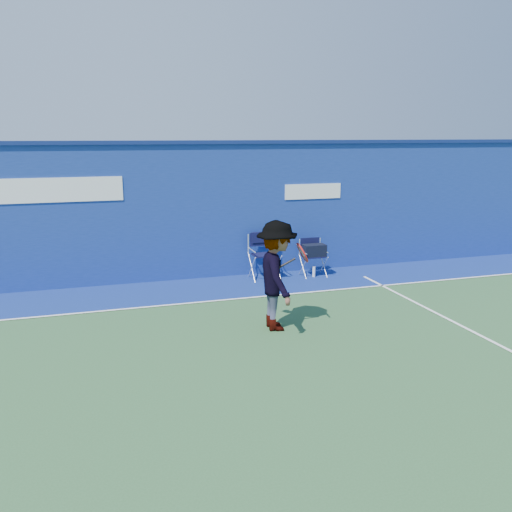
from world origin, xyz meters
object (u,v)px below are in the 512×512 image
object	(u,v)px
water_bottle	(314,272)
tennis_player	(277,276)
directors_chair_right	(313,261)
directors_chair_left	(264,264)

from	to	relation	value
water_bottle	tennis_player	world-z (taller)	tennis_player
directors_chair_right	tennis_player	xyz separation A→B (m)	(-1.96, -3.01, 0.56)
directors_chair_right	water_bottle	size ratio (longest dim) A/B	3.41
directors_chair_right	tennis_player	distance (m)	3.64
directors_chair_right	tennis_player	size ratio (longest dim) A/B	0.47
directors_chair_left	directors_chair_right	world-z (taller)	directors_chair_left
water_bottle	tennis_player	bearing A→B (deg)	-123.54
water_bottle	directors_chair_left	bearing A→B (deg)	168.73
directors_chair_left	tennis_player	size ratio (longest dim) A/B	0.56
directors_chair_right	water_bottle	distance (m)	0.25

